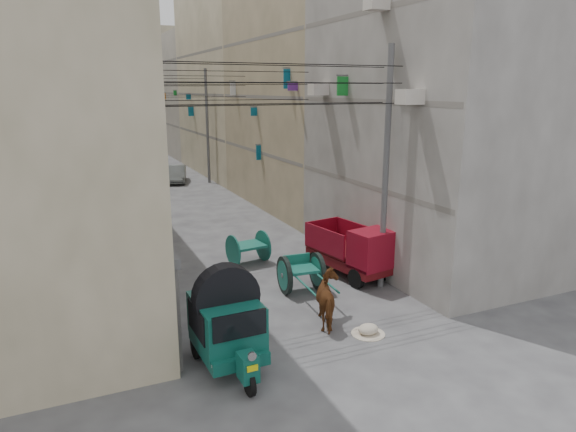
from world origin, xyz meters
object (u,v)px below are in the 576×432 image
auto_rickshaw (227,321)px  distant_car_grey (176,174)px  distant_car_white (150,180)px  second_cart (248,247)px  mini_truck (357,253)px  horse (330,300)px  distant_car_green (149,162)px  tonga_cart (301,272)px  feed_sack (368,329)px

auto_rickshaw → distant_car_grey: size_ratio=0.78×
distant_car_white → auto_rickshaw: bearing=81.1°
distant_car_white → second_cart: bearing=88.9°
mini_truck → distant_car_white: mini_truck is taller
horse → distant_car_grey: bearing=-74.3°
distant_car_green → mini_truck: bearing=111.8°
tonga_cart → distant_car_green: 29.01m
auto_rickshaw → second_cart: size_ratio=1.83×
auto_rickshaw → distant_car_white: size_ratio=0.86×
tonga_cart → feed_sack: 3.63m
feed_sack → horse: bearing=123.7°
second_cart → horse: size_ratio=0.88×
horse → distant_car_green: bearing=-72.2°
tonga_cart → horse: bearing=-92.5°
auto_rickshaw → feed_sack: bearing=-1.7°
auto_rickshaw → feed_sack: size_ratio=4.84×
distant_car_white → distant_car_grey: bearing=-148.6°
distant_car_green → auto_rickshaw: bearing=100.6°
tonga_cart → mini_truck: (2.37, 0.34, 0.26)m
mini_truck → distant_car_grey: (-1.79, 22.14, -0.33)m
distant_car_grey → auto_rickshaw: bearing=-84.8°
feed_sack → distant_car_green: (-0.69, 32.59, 0.50)m
second_cart → distant_car_white: size_ratio=0.47×
auto_rickshaw → mini_truck: (6.05, 3.90, -0.24)m
second_cart → auto_rickshaw: bearing=-121.6°
distant_car_green → distant_car_grey: bearing=114.3°
auto_rickshaw → feed_sack: 4.18m
distant_car_grey → distant_car_green: 6.59m
second_cart → horse: 6.01m
auto_rickshaw → mini_truck: bearing=31.3°
tonga_cart → distant_car_white: bearing=98.2°
mini_truck → feed_sack: 4.46m
second_cart → distant_car_grey: bearing=78.0°
auto_rickshaw → horse: (3.38, 0.99, -0.43)m
mini_truck → horse: size_ratio=2.09×
feed_sack → distant_car_white: bearing=94.4°
tonga_cart → horse: (-0.30, -2.58, 0.08)m
distant_car_white → distant_car_green: distant_car_green is taller
horse → distant_car_white: horse is taller
feed_sack → auto_rickshaw: bearing=179.9°
second_cart → distant_car_green: size_ratio=0.35×
auto_rickshaw → tonga_cart: 5.15m
second_cart → distant_car_white: second_cart is taller
feed_sack → distant_car_green: size_ratio=0.13×
second_cart → distant_car_white: 17.57m
feed_sack → distant_car_green: distant_car_green is taller
mini_truck → horse: 3.95m
feed_sack → mini_truck: bearing=62.9°
auto_rickshaw → tonga_cart: size_ratio=0.98×
tonga_cart → auto_rickshaw: bearing=-131.9°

